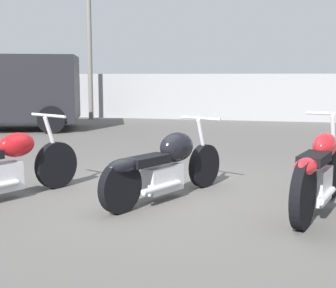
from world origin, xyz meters
name	(u,v)px	position (x,y,z in m)	size (l,w,h in m)	color
ground_plane	(169,196)	(0.00, 0.00, 0.00)	(60.00, 60.00, 0.00)	#514F4C
fence_back	(239,97)	(0.00, 10.02, 0.76)	(40.00, 0.04, 1.52)	gray
light_pole_left	(88,0)	(-4.90, 9.41, 3.92)	(0.70, 0.35, 6.53)	slate
motorcycle_slot_0	(0,167)	(-1.87, -0.63, 0.40)	(1.09, 1.93, 0.97)	black
motorcycle_slot_1	(165,165)	(-0.01, -0.13, 0.41)	(1.09, 1.93, 0.93)	black
motorcycle_slot_2	(319,172)	(1.71, -0.27, 0.43)	(0.82, 2.00, 1.03)	black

